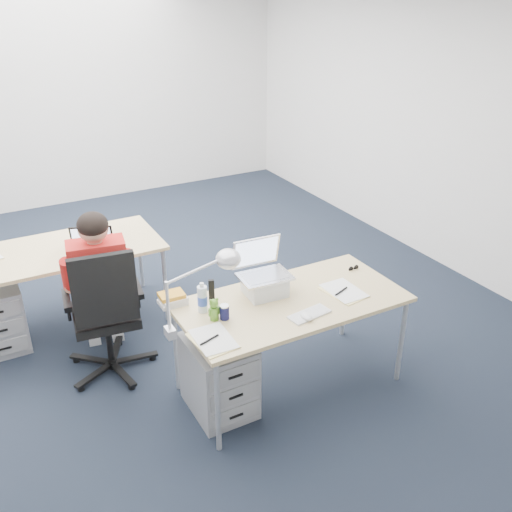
# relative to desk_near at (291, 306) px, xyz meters

# --- Properties ---
(floor) EXTENTS (7.00, 7.00, 0.00)m
(floor) POSITION_rel_desk_near_xyz_m (-0.51, 1.23, -0.68)
(floor) COLOR black
(floor) RESTS_ON ground
(room) EXTENTS (6.02, 7.02, 2.80)m
(room) POSITION_rel_desk_near_xyz_m (-0.51, 1.23, 1.03)
(room) COLOR silver
(room) RESTS_ON ground
(desk_near) EXTENTS (1.60, 0.80, 0.73)m
(desk_near) POSITION_rel_desk_near_xyz_m (0.00, 0.00, 0.00)
(desk_near) COLOR tan
(desk_near) RESTS_ON ground
(desk_far) EXTENTS (1.60, 0.80, 0.73)m
(desk_far) POSITION_rel_desk_near_xyz_m (-1.23, 1.64, 0.00)
(desk_far) COLOR tan
(desk_far) RESTS_ON ground
(office_chair) EXTENTS (0.78, 0.78, 1.09)m
(office_chair) POSITION_rel_desk_near_xyz_m (-1.12, 0.79, -0.37)
(office_chair) COLOR black
(office_chair) RESTS_ON ground
(seated_person) EXTENTS (0.46, 0.75, 1.30)m
(seated_person) POSITION_rel_desk_near_xyz_m (-1.10, 0.97, -0.03)
(seated_person) COLOR red
(seated_person) RESTS_ON ground
(drawer_pedestal_near) EXTENTS (0.40, 0.50, 0.55)m
(drawer_pedestal_near) POSITION_rel_desk_near_xyz_m (-0.57, 0.01, -0.41)
(drawer_pedestal_near) COLOR #A2A3A7
(drawer_pedestal_near) RESTS_ON ground
(silver_laptop) EXTENTS (0.38, 0.31, 0.38)m
(silver_laptop) POSITION_rel_desk_near_xyz_m (-0.12, 0.17, 0.24)
(silver_laptop) COLOR silver
(silver_laptop) RESTS_ON desk_near
(wireless_keyboard) EXTENTS (0.31, 0.16, 0.01)m
(wireless_keyboard) POSITION_rel_desk_near_xyz_m (-0.00, -0.23, 0.05)
(wireless_keyboard) COLOR white
(wireless_keyboard) RESTS_ON desk_near
(computer_mouse) EXTENTS (0.07, 0.11, 0.04)m
(computer_mouse) POSITION_rel_desk_near_xyz_m (-0.05, -0.26, 0.07)
(computer_mouse) COLOR white
(computer_mouse) RESTS_ON desk_near
(headphones) EXTENTS (0.30, 0.27, 0.04)m
(headphones) POSITION_rel_desk_near_xyz_m (-0.03, 0.33, 0.07)
(headphones) COLOR black
(headphones) RESTS_ON desk_near
(can_koozie) EXTENTS (0.07, 0.07, 0.10)m
(can_koozie) POSITION_rel_desk_near_xyz_m (-0.52, 0.01, 0.10)
(can_koozie) COLOR #141540
(can_koozie) RESTS_ON desk_near
(water_bottle) EXTENTS (0.08, 0.08, 0.22)m
(water_bottle) POSITION_rel_desk_near_xyz_m (-0.61, 0.16, 0.16)
(water_bottle) COLOR silver
(water_bottle) RESTS_ON desk_near
(bear_figurine) EXTENTS (0.09, 0.07, 0.16)m
(bear_figurine) POSITION_rel_desk_near_xyz_m (-0.58, 0.03, 0.13)
(bear_figurine) COLOR #3C7F21
(bear_figurine) RESTS_ON desk_near
(book_stack) EXTENTS (0.22, 0.19, 0.08)m
(book_stack) POSITION_rel_desk_near_xyz_m (-0.75, 0.35, 0.09)
(book_stack) COLOR silver
(book_stack) RESTS_ON desk_near
(cordless_phone) EXTENTS (0.05, 0.04, 0.15)m
(cordless_phone) POSITION_rel_desk_near_xyz_m (-0.48, 0.28, 0.12)
(cordless_phone) COLOR black
(cordless_phone) RESTS_ON desk_near
(papers_left) EXTENTS (0.23, 0.32, 0.01)m
(papers_left) POSITION_rel_desk_near_xyz_m (-0.70, -0.19, 0.05)
(papers_left) COLOR #FFEA93
(papers_left) RESTS_ON desk_near
(papers_right) EXTENTS (0.24, 0.33, 0.01)m
(papers_right) POSITION_rel_desk_near_xyz_m (0.38, -0.09, 0.05)
(papers_right) COLOR #FFEA93
(papers_right) RESTS_ON desk_near
(sunglasses) EXTENTS (0.10, 0.05, 0.02)m
(sunglasses) POSITION_rel_desk_near_xyz_m (0.67, 0.16, 0.06)
(sunglasses) COLOR black
(sunglasses) RESTS_ON desk_near
(desk_lamp) EXTENTS (0.50, 0.31, 0.53)m
(desk_lamp) POSITION_rel_desk_near_xyz_m (-0.75, -0.02, 0.31)
(desk_lamp) COLOR silver
(desk_lamp) RESTS_ON desk_near
(dark_laptop) EXTENTS (0.44, 0.43, 0.25)m
(dark_laptop) POSITION_rel_desk_near_xyz_m (-1.06, 1.34, 0.17)
(dark_laptop) COLOR black
(dark_laptop) RESTS_ON desk_far
(far_cup) EXTENTS (0.08, 0.08, 0.09)m
(far_cup) POSITION_rel_desk_near_xyz_m (-0.87, 1.82, 0.09)
(far_cup) COLOR white
(far_cup) RESTS_ON desk_far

